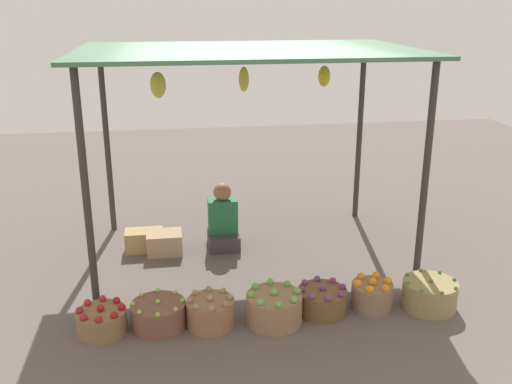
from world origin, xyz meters
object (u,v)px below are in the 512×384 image
(wooden_crate_near_vendor, at_px, (165,243))
(basket_green_apples, at_px, (274,308))
(basket_green_chilies, at_px, (429,294))
(basket_red_apples, at_px, (102,321))
(basket_purple_onions, at_px, (322,300))
(basket_potatoes, at_px, (211,312))
(basket_limes, at_px, (159,315))
(vendor_person, at_px, (223,222))
(wooden_crate_stacked_rear, at_px, (144,240))
(basket_oranges, at_px, (372,295))

(wooden_crate_near_vendor, bearing_deg, basket_green_apples, -59.67)
(basket_green_chilies, bearing_deg, basket_red_apples, 179.71)
(basket_red_apples, bearing_deg, basket_purple_onions, 1.61)
(wooden_crate_near_vendor, bearing_deg, basket_potatoes, -76.17)
(basket_limes, bearing_deg, basket_potatoes, -6.29)
(basket_red_apples, bearing_deg, basket_potatoes, -1.69)
(vendor_person, xyz_separation_m, basket_potatoes, (-0.29, -1.75, -0.17))
(basket_limes, distance_m, wooden_crate_stacked_rear, 1.72)
(basket_potatoes, xyz_separation_m, basket_green_apples, (0.58, -0.03, 0.01))
(basket_oranges, distance_m, wooden_crate_near_vendor, 2.51)
(vendor_person, relative_size, basket_green_chilies, 1.51)
(basket_red_apples, relative_size, wooden_crate_stacked_rear, 1.00)
(basket_oranges, relative_size, basket_green_chilies, 0.77)
(basket_oranges, xyz_separation_m, wooden_crate_stacked_rear, (-2.19, 1.68, -0.01))
(basket_potatoes, distance_m, basket_oranges, 1.55)
(basket_limes, relative_size, basket_green_apples, 0.96)
(vendor_person, distance_m, basket_limes, 1.87)
(basket_oranges, bearing_deg, basket_green_apples, -173.28)
(basket_limes, distance_m, basket_oranges, 2.01)
(basket_purple_onions, bearing_deg, basket_oranges, 0.36)
(basket_potatoes, relative_size, wooden_crate_near_vendor, 1.08)
(basket_potatoes, distance_m, basket_green_apples, 0.58)
(basket_green_chilies, relative_size, wooden_crate_near_vendor, 1.28)
(basket_potatoes, bearing_deg, basket_limes, 173.71)
(basket_purple_onions, height_order, wooden_crate_near_vendor, basket_purple_onions)
(basket_limes, xyz_separation_m, wooden_crate_near_vendor, (0.05, 1.61, 0.01))
(basket_potatoes, relative_size, basket_oranges, 1.10)
(wooden_crate_near_vendor, height_order, wooden_crate_stacked_rear, wooden_crate_near_vendor)
(basket_red_apples, xyz_separation_m, wooden_crate_stacked_rear, (0.32, 1.74, 0.01))
(basket_red_apples, relative_size, basket_potatoes, 1.01)
(basket_green_chilies, bearing_deg, basket_oranges, 172.13)
(basket_limes, height_order, basket_purple_onions, basket_purple_onions)
(basket_potatoes, bearing_deg, basket_oranges, 3.26)
(basket_oranges, bearing_deg, wooden_crate_near_vendor, 141.24)
(basket_limes, relative_size, basket_green_chilies, 0.95)
(vendor_person, bearing_deg, basket_purple_onions, -65.19)
(basket_oranges, distance_m, basket_green_chilies, 0.55)
(wooden_crate_stacked_rear, bearing_deg, basket_oranges, -37.45)
(basket_purple_onions, height_order, wooden_crate_stacked_rear, basket_purple_onions)
(basket_purple_onions, bearing_deg, basket_limes, -178.72)
(basket_red_apples, height_order, wooden_crate_near_vendor, basket_red_apples)
(vendor_person, bearing_deg, wooden_crate_near_vendor, -172.23)
(basket_purple_onions, bearing_deg, wooden_crate_near_vendor, 132.95)
(basket_red_apples, xyz_separation_m, basket_limes, (0.50, 0.02, 0.00))
(basket_purple_onions, relative_size, wooden_crate_near_vendor, 1.16)
(basket_red_apples, xyz_separation_m, basket_purple_onions, (2.02, 0.06, 0.00))
(basket_potatoes, xyz_separation_m, basket_oranges, (1.55, 0.09, 0.00))
(basket_limes, bearing_deg, basket_green_apples, -4.25)
(basket_red_apples, height_order, basket_green_apples, basket_green_apples)
(wooden_crate_stacked_rear, bearing_deg, basket_purple_onions, -44.69)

